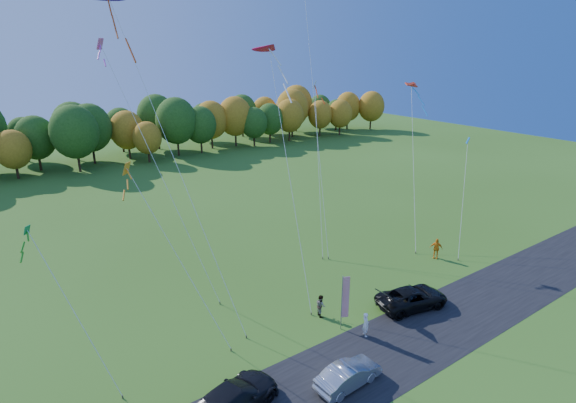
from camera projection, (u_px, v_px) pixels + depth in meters
ground at (339, 323)px, 30.31m from camera, size 160.00×160.00×0.00m
asphalt_strip at (383, 354)px, 27.21m from camera, size 90.00×6.00×0.01m
tree_line at (115, 163)px, 72.89m from camera, size 116.00×12.00×10.00m
black_suv at (412, 298)px, 31.99m from camera, size 5.65×3.49×1.46m
silver_sedan at (348, 375)px, 24.50m from camera, size 4.11×1.61×1.33m
dark_truck_a at (232, 400)px, 22.54m from camera, size 5.96×3.67×1.61m
person_tailgate_a at (366, 324)px, 28.73m from camera, size 0.57×0.70×1.65m
person_tailgate_b at (321, 305)px, 30.93m from camera, size 0.77×0.89×1.56m
person_east at (436, 248)px, 39.43m from camera, size 0.99×1.15×1.85m
feather_flag at (345, 297)px, 28.92m from camera, size 0.48×0.25×3.92m
kite_delta_blue at (174, 160)px, 28.52m from camera, size 4.85×11.89×22.59m
kite_parafoil_orange at (313, 89)px, 41.30m from camera, size 7.32×12.94×28.46m
kite_delta_red at (289, 169)px, 32.34m from camera, size 3.63×9.64×19.07m
kite_parafoil_rainbow at (413, 162)px, 43.51m from camera, size 8.77×8.81×14.56m
kite_diamond_yellow at (179, 259)px, 27.07m from camera, size 4.05×6.57×11.57m
kite_diamond_green at (74, 312)px, 23.69m from camera, size 2.96×5.66×8.98m
kite_diamond_white at (319, 167)px, 40.90m from camera, size 4.74×7.41×15.04m
kite_diamond_pink at (161, 176)px, 31.78m from camera, size 4.69×9.07×18.64m
kite_diamond_blue_low at (463, 198)px, 40.57m from camera, size 5.58×4.35×10.03m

